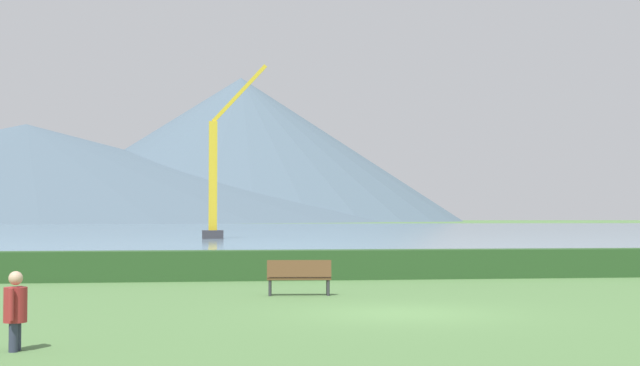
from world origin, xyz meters
The scene contains 8 objects.
ground_plane centered at (0.00, 0.00, 0.00)m, with size 1000.00×1000.00×0.00m, color #517A42.
harbor_water centered at (0.00, 137.00, 0.00)m, with size 320.00×246.00×0.00m, color slate.
hedge_line centered at (0.00, 11.00, 0.49)m, with size 80.00×1.20×0.98m, color #284C23.
park_bench_near_path centered at (-1.73, 4.77, 0.53)m, with size 1.75×0.64×0.95m.
person_seated_viewer centered at (-7.29, -4.63, 0.69)m, with size 0.36×0.57×1.25m.
dock_crane centered at (-2.37, 68.88, 5.08)m, with size 6.18×2.00×16.90m.
distant_hill_west_ridge centered at (18.23, 416.71, 34.18)m, with size 210.03×210.03×68.36m, color #4C6070.
distant_hill_east_ridge centered at (-78.72, 405.34, 21.86)m, with size 336.16×336.16×43.72m, color #4C6070.
Camera 1 is at (-4.56, -19.54, 2.10)m, focal length 51.49 mm.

